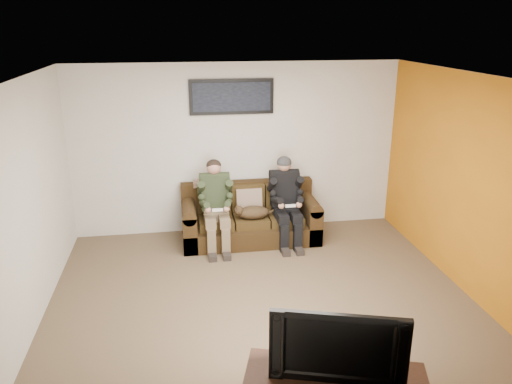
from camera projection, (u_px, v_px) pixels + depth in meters
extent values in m
plane|color=brown|center=(262.00, 300.00, 5.95)|extent=(5.00, 5.00, 0.00)
plane|color=silver|center=(263.00, 78.00, 5.11)|extent=(5.00, 5.00, 0.00)
plane|color=beige|center=(237.00, 149.00, 7.63)|extent=(5.00, 0.00, 5.00)
plane|color=beige|center=(318.00, 305.00, 3.43)|extent=(5.00, 0.00, 5.00)
plane|color=beige|center=(25.00, 210.00, 5.16)|extent=(0.00, 4.50, 4.50)
plane|color=beige|center=(470.00, 186.00, 5.91)|extent=(0.00, 4.50, 4.50)
plane|color=#B26711|center=(469.00, 186.00, 5.90)|extent=(0.00, 4.50, 4.50)
cube|color=#30200E|center=(250.00, 231.00, 7.56)|extent=(2.03, 0.87, 0.28)
cube|color=#30200E|center=(247.00, 198.00, 7.75)|extent=(2.03, 0.18, 0.55)
cube|color=#30200E|center=(189.00, 226.00, 7.38)|extent=(0.20, 0.87, 0.55)
cube|color=#30200E|center=(309.00, 219.00, 7.65)|extent=(0.20, 0.87, 0.55)
cylinder|color=#30200E|center=(189.00, 209.00, 7.29)|extent=(0.20, 0.87, 0.20)
cylinder|color=#30200E|center=(310.00, 202.00, 7.56)|extent=(0.20, 0.87, 0.20)
cube|color=#3B2A12|center=(216.00, 222.00, 7.37)|extent=(0.50, 0.55, 0.13)
cube|color=#3B2A12|center=(214.00, 199.00, 7.53)|extent=(0.50, 0.13, 0.41)
cube|color=#3B2A12|center=(251.00, 220.00, 7.45)|extent=(0.50, 0.55, 0.13)
cube|color=#3B2A12|center=(248.00, 197.00, 7.61)|extent=(0.50, 0.13, 0.41)
cube|color=#3B2A12|center=(285.00, 218.00, 7.53)|extent=(0.50, 0.55, 0.13)
cube|color=#3B2A12|center=(281.00, 195.00, 7.69)|extent=(0.50, 0.13, 0.41)
cube|color=#8D715C|center=(249.00, 201.00, 7.52)|extent=(0.39, 0.18, 0.38)
cube|color=tan|center=(207.00, 183.00, 7.55)|extent=(0.41, 0.20, 0.07)
cube|color=brown|center=(216.00, 214.00, 7.30)|extent=(0.36, 0.30, 0.14)
cube|color=#29341F|center=(215.00, 193.00, 7.30)|extent=(0.40, 0.30, 0.53)
cylinder|color=#29341F|center=(214.00, 178.00, 7.25)|extent=(0.44, 0.18, 0.18)
sphere|color=#AB7462|center=(214.00, 168.00, 7.22)|extent=(0.21, 0.21, 0.21)
cube|color=brown|center=(210.00, 220.00, 7.10)|extent=(0.15, 0.42, 0.13)
cube|color=brown|center=(224.00, 219.00, 7.13)|extent=(0.15, 0.42, 0.13)
cube|color=brown|center=(212.00, 243.00, 7.00)|extent=(0.12, 0.13, 0.41)
cube|color=brown|center=(226.00, 242.00, 7.03)|extent=(0.12, 0.13, 0.41)
cube|color=black|center=(212.00, 256.00, 6.98)|extent=(0.11, 0.26, 0.08)
cube|color=black|center=(227.00, 255.00, 7.01)|extent=(0.11, 0.26, 0.08)
cylinder|color=#29341F|center=(201.00, 188.00, 7.17)|extent=(0.11, 0.30, 0.28)
cylinder|color=#29341F|center=(229.00, 187.00, 7.23)|extent=(0.11, 0.30, 0.28)
cylinder|color=#29341F|center=(204.00, 204.00, 7.02)|extent=(0.14, 0.32, 0.15)
cylinder|color=#29341F|center=(228.00, 202.00, 7.07)|extent=(0.14, 0.32, 0.15)
sphere|color=#AB7462|center=(208.00, 210.00, 6.93)|extent=(0.09, 0.09, 0.09)
sphere|color=#AB7462|center=(227.00, 209.00, 6.97)|extent=(0.09, 0.09, 0.09)
cube|color=white|center=(217.00, 210.00, 6.93)|extent=(0.15, 0.04, 0.03)
ellipsoid|color=black|center=(214.00, 165.00, 7.22)|extent=(0.22, 0.22, 0.17)
cube|color=black|center=(285.00, 210.00, 7.46)|extent=(0.36, 0.30, 0.14)
cube|color=black|center=(284.00, 189.00, 7.46)|extent=(0.40, 0.30, 0.53)
cylinder|color=black|center=(284.00, 175.00, 7.41)|extent=(0.44, 0.18, 0.18)
sphere|color=#AC7860|center=(284.00, 164.00, 7.37)|extent=(0.21, 0.21, 0.21)
cube|color=black|center=(281.00, 216.00, 7.26)|extent=(0.15, 0.42, 0.13)
cube|color=black|center=(295.00, 215.00, 7.29)|extent=(0.15, 0.42, 0.13)
cube|color=black|center=(284.00, 238.00, 7.16)|extent=(0.12, 0.13, 0.41)
cube|color=black|center=(298.00, 237.00, 7.19)|extent=(0.12, 0.13, 0.41)
cube|color=black|center=(285.00, 251.00, 7.14)|extent=(0.11, 0.26, 0.08)
cube|color=black|center=(299.00, 250.00, 7.17)|extent=(0.11, 0.26, 0.08)
cylinder|color=black|center=(272.00, 185.00, 7.33)|extent=(0.11, 0.30, 0.28)
cylinder|color=black|center=(298.00, 183.00, 7.39)|extent=(0.11, 0.30, 0.28)
cylinder|color=black|center=(277.00, 200.00, 7.18)|extent=(0.14, 0.32, 0.15)
cylinder|color=black|center=(300.00, 199.00, 7.23)|extent=(0.14, 0.32, 0.15)
sphere|color=#AC7860|center=(281.00, 206.00, 7.09)|extent=(0.09, 0.09, 0.09)
sphere|color=#AC7860|center=(299.00, 205.00, 7.13)|extent=(0.09, 0.09, 0.09)
cube|color=white|center=(290.00, 206.00, 7.09)|extent=(0.15, 0.04, 0.03)
ellipsoid|color=black|center=(284.00, 163.00, 7.36)|extent=(0.22, 0.22, 0.19)
ellipsoid|color=#4A341D|center=(253.00, 212.00, 7.30)|extent=(0.47, 0.26, 0.19)
sphere|color=#4A341D|center=(239.00, 210.00, 7.22)|extent=(0.14, 0.14, 0.14)
cone|color=#4A341D|center=(238.00, 207.00, 7.16)|extent=(0.04, 0.04, 0.04)
cone|color=#4A341D|center=(237.00, 205.00, 7.23)|extent=(0.04, 0.04, 0.04)
cylinder|color=#4A341D|center=(269.00, 212.00, 7.39)|extent=(0.26, 0.13, 0.08)
cube|color=black|center=(232.00, 97.00, 7.33)|extent=(1.25, 0.04, 0.52)
cube|color=black|center=(232.00, 97.00, 7.31)|extent=(1.15, 0.01, 0.42)
imported|color=black|center=(338.00, 341.00, 3.92)|extent=(1.06, 0.45, 0.61)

